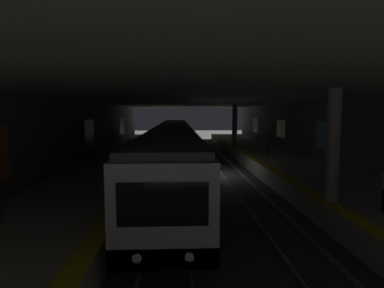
{
  "coord_description": "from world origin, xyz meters",
  "views": [
    {
      "loc": [
        -22.59,
        1.82,
        4.62
      ],
      "look_at": [
        5.48,
        0.55,
        1.8
      ],
      "focal_mm": 28.75,
      "sensor_mm": 36.0,
      "label": 1
    }
  ],
  "objects_px": {
    "pillar_near": "(333,146)",
    "person_walking_mid": "(268,146)",
    "bench_left_mid": "(258,137)",
    "person_waiting_near": "(129,149)",
    "person_boarding": "(149,136)",
    "bench_right_near": "(90,153)",
    "suitcase_rolling": "(117,154)",
    "metro_train": "(174,143)",
    "bench_right_mid": "(99,149)",
    "pillar_far": "(235,125)"
  },
  "relations": [
    {
      "from": "pillar_near",
      "to": "pillar_far",
      "type": "distance_m",
      "value": 21.36
    },
    {
      "from": "pillar_far",
      "to": "bench_right_near",
      "type": "bearing_deg",
      "value": 127.38
    },
    {
      "from": "metro_train",
      "to": "person_boarding",
      "type": "height_order",
      "value": "metro_train"
    },
    {
      "from": "bench_left_mid",
      "to": "suitcase_rolling",
      "type": "distance_m",
      "value": 21.19
    },
    {
      "from": "metro_train",
      "to": "person_walking_mid",
      "type": "bearing_deg",
      "value": -98.55
    },
    {
      "from": "person_boarding",
      "to": "person_waiting_near",
      "type": "bearing_deg",
      "value": 178.96
    },
    {
      "from": "pillar_far",
      "to": "bench_right_near",
      "type": "height_order",
      "value": "pillar_far"
    },
    {
      "from": "person_waiting_near",
      "to": "person_boarding",
      "type": "relative_size",
      "value": 1.04
    },
    {
      "from": "person_waiting_near",
      "to": "person_boarding",
      "type": "distance_m",
      "value": 14.0
    },
    {
      "from": "person_boarding",
      "to": "metro_train",
      "type": "bearing_deg",
      "value": -164.19
    },
    {
      "from": "bench_right_mid",
      "to": "suitcase_rolling",
      "type": "bearing_deg",
      "value": -132.98
    },
    {
      "from": "person_waiting_near",
      "to": "suitcase_rolling",
      "type": "distance_m",
      "value": 1.43
    },
    {
      "from": "person_waiting_near",
      "to": "person_boarding",
      "type": "bearing_deg",
      "value": -1.04
    },
    {
      "from": "bench_right_near",
      "to": "bench_left_mid",
      "type": "bearing_deg",
      "value": -47.5
    },
    {
      "from": "metro_train",
      "to": "person_waiting_near",
      "type": "bearing_deg",
      "value": 130.38
    },
    {
      "from": "bench_right_near",
      "to": "person_walking_mid",
      "type": "height_order",
      "value": "person_walking_mid"
    },
    {
      "from": "pillar_far",
      "to": "bench_left_mid",
      "type": "distance_m",
      "value": 7.36
    },
    {
      "from": "pillar_near",
      "to": "pillar_far",
      "type": "xyz_separation_m",
      "value": [
        21.36,
        0.0,
        0.0
      ]
    },
    {
      "from": "bench_right_mid",
      "to": "bench_right_near",
      "type": "bearing_deg",
      "value": 180.0
    },
    {
      "from": "metro_train",
      "to": "bench_left_mid",
      "type": "bearing_deg",
      "value": -40.4
    },
    {
      "from": "metro_train",
      "to": "bench_right_mid",
      "type": "xyz_separation_m",
      "value": [
        -0.41,
        6.33,
        -0.45
      ]
    },
    {
      "from": "bench_right_mid",
      "to": "person_boarding",
      "type": "xyz_separation_m",
      "value": [
        11.52,
        -3.19,
        0.3
      ]
    },
    {
      "from": "person_walking_mid",
      "to": "person_boarding",
      "type": "height_order",
      "value": "person_walking_mid"
    },
    {
      "from": "bench_right_mid",
      "to": "person_walking_mid",
      "type": "bearing_deg",
      "value": -93.12
    },
    {
      "from": "pillar_far",
      "to": "suitcase_rolling",
      "type": "xyz_separation_m",
      "value": [
        -8.95,
        11.04,
        -1.92
      ]
    },
    {
      "from": "metro_train",
      "to": "person_boarding",
      "type": "relative_size",
      "value": 24.9
    },
    {
      "from": "bench_right_mid",
      "to": "person_walking_mid",
      "type": "distance_m",
      "value": 14.28
    },
    {
      "from": "person_boarding",
      "to": "suitcase_rolling",
      "type": "height_order",
      "value": "person_boarding"
    },
    {
      "from": "pillar_near",
      "to": "bench_right_near",
      "type": "relative_size",
      "value": 2.68
    },
    {
      "from": "bench_right_near",
      "to": "person_boarding",
      "type": "distance_m",
      "value": 14.49
    },
    {
      "from": "bench_left_mid",
      "to": "person_waiting_near",
      "type": "distance_m",
      "value": 20.98
    },
    {
      "from": "pillar_near",
      "to": "bench_right_near",
      "type": "distance_m",
      "value": 17.37
    },
    {
      "from": "bench_left_mid",
      "to": "suitcase_rolling",
      "type": "height_order",
      "value": "suitcase_rolling"
    },
    {
      "from": "person_boarding",
      "to": "pillar_far",
      "type": "bearing_deg",
      "value": -113.85
    },
    {
      "from": "pillar_near",
      "to": "person_boarding",
      "type": "distance_m",
      "value": 27.46
    },
    {
      "from": "bench_left_mid",
      "to": "person_walking_mid",
      "type": "relative_size",
      "value": 1.1
    },
    {
      "from": "person_walking_mid",
      "to": "suitcase_rolling",
      "type": "bearing_deg",
      "value": 94.33
    },
    {
      "from": "bench_right_mid",
      "to": "person_boarding",
      "type": "bearing_deg",
      "value": -15.48
    },
    {
      "from": "bench_left_mid",
      "to": "person_walking_mid",
      "type": "distance_m",
      "value": 14.09
    },
    {
      "from": "bench_right_near",
      "to": "person_walking_mid",
      "type": "bearing_deg",
      "value": -82.67
    },
    {
      "from": "suitcase_rolling",
      "to": "person_waiting_near",
      "type": "bearing_deg",
      "value": -124.8
    },
    {
      "from": "person_boarding",
      "to": "suitcase_rolling",
      "type": "xyz_separation_m",
      "value": [
        -13.24,
        1.34,
        -0.48
      ]
    },
    {
      "from": "metro_train",
      "to": "bench_left_mid",
      "type": "distance_m",
      "value": 16.57
    },
    {
      "from": "metro_train",
      "to": "person_walking_mid",
      "type": "relative_size",
      "value": 24.77
    },
    {
      "from": "bench_right_near",
      "to": "bench_right_mid",
      "type": "relative_size",
      "value": 1.0
    },
    {
      "from": "bench_right_near",
      "to": "person_boarding",
      "type": "bearing_deg",
      "value": -12.72
    },
    {
      "from": "bench_left_mid",
      "to": "bench_right_mid",
      "type": "distance_m",
      "value": 21.47
    },
    {
      "from": "bench_left_mid",
      "to": "person_boarding",
      "type": "bearing_deg",
      "value": 96.2
    },
    {
      "from": "person_walking_mid",
      "to": "person_boarding",
      "type": "distance_m",
      "value": 16.54
    },
    {
      "from": "pillar_near",
      "to": "person_walking_mid",
      "type": "bearing_deg",
      "value": -5.87
    }
  ]
}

